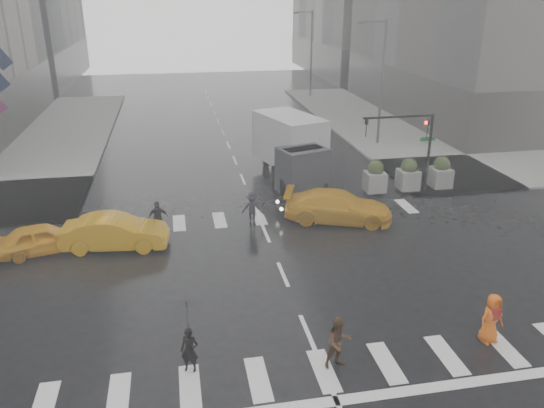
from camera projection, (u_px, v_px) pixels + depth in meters
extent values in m
plane|color=black|center=(283.00, 274.00, 21.44)|extent=(120.00, 120.00, 0.00)
cube|color=gray|center=(484.00, 140.00, 40.76)|extent=(35.00, 35.00, 0.15)
cube|color=#2C2A27|center=(524.00, 88.00, 50.28)|extent=(26.05, 26.05, 4.40)
cube|color=#2C2A27|center=(400.00, 55.00, 76.75)|extent=(26.05, 26.05, 4.40)
cylinder|color=black|center=(429.00, 153.00, 29.64)|extent=(0.16, 0.16, 4.50)
cylinder|color=black|center=(399.00, 117.00, 28.50)|extent=(4.00, 0.12, 0.12)
imported|color=black|center=(427.00, 128.00, 29.06)|extent=(0.16, 0.20, 1.00)
imported|color=black|center=(366.00, 127.00, 28.37)|extent=(0.16, 0.20, 1.00)
sphere|color=#FF190C|center=(426.00, 123.00, 28.93)|extent=(0.20, 0.20, 0.20)
cube|color=#0E6321|center=(428.00, 139.00, 29.63)|extent=(0.90, 0.03, 0.22)
cylinder|color=#59595B|center=(382.00, 84.00, 38.11)|extent=(0.20, 0.20, 9.00)
cylinder|color=#59595B|center=(374.00, 21.00, 36.36)|extent=(1.80, 0.12, 0.12)
cube|color=#59595B|center=(362.00, 23.00, 36.24)|extent=(0.50, 0.22, 0.15)
cylinder|color=#59595B|center=(311.00, 55.00, 56.36)|extent=(0.20, 0.20, 9.00)
cylinder|color=#59595B|center=(304.00, 12.00, 54.61)|extent=(1.80, 0.12, 0.12)
cube|color=#59595B|center=(295.00, 13.00, 54.50)|extent=(0.50, 0.22, 0.15)
cube|color=gray|center=(375.00, 182.00, 29.88)|extent=(1.10, 1.10, 1.10)
sphere|color=black|center=(376.00, 168.00, 29.58)|extent=(0.90, 0.90, 0.90)
cube|color=gray|center=(408.00, 179.00, 30.22)|extent=(1.10, 1.10, 1.10)
sphere|color=black|center=(409.00, 166.00, 29.93)|extent=(0.90, 0.90, 0.90)
cube|color=gray|center=(440.00, 177.00, 30.57)|extent=(1.10, 1.10, 1.10)
sphere|color=black|center=(442.00, 164.00, 30.27)|extent=(0.90, 0.90, 0.90)
cube|color=#0F1839|center=(0.00, 58.00, 34.68)|extent=(1.54, 0.02, 1.66)
imported|color=black|center=(190.00, 350.00, 15.71)|extent=(0.62, 0.51, 1.47)
imported|color=black|center=(187.00, 314.00, 15.24)|extent=(1.23, 1.24, 0.88)
imported|color=#422917|center=(339.00, 342.00, 15.88)|extent=(0.91, 0.76, 1.68)
imported|color=orange|center=(491.00, 318.00, 17.02)|extent=(0.91, 0.66, 1.72)
cube|color=maroon|center=(496.00, 314.00, 16.75)|extent=(0.30, 0.20, 0.40)
imported|color=black|center=(158.00, 217.00, 24.85)|extent=(1.00, 0.68, 1.60)
imported|color=black|center=(252.00, 208.00, 25.80)|extent=(1.20, 0.89, 1.66)
imported|color=orange|center=(43.00, 238.00, 23.08)|extent=(4.11, 2.52, 1.31)
imported|color=orange|center=(115.00, 232.00, 23.40)|extent=(4.77, 2.13, 1.52)
imported|color=orange|center=(338.00, 206.00, 26.22)|extent=(5.12, 3.57, 1.54)
cube|color=#BABABC|center=(289.00, 139.00, 32.55)|extent=(2.63, 5.03, 2.95)
cube|color=#2A2B2F|center=(303.00, 170.00, 29.68)|extent=(2.52, 1.97, 2.52)
cube|color=black|center=(303.00, 157.00, 29.40)|extent=(2.19, 0.98, 0.98)
cylinder|color=black|center=(283.00, 187.00, 29.61)|extent=(0.31, 0.98, 0.98)
cylinder|color=black|center=(323.00, 185.00, 30.00)|extent=(0.31, 0.98, 0.98)
cylinder|color=black|center=(275.00, 174.00, 31.80)|extent=(0.31, 0.98, 0.98)
cylinder|color=black|center=(312.00, 172.00, 32.20)|extent=(0.31, 0.98, 0.98)
cylinder|color=black|center=(266.00, 159.00, 34.60)|extent=(0.31, 0.98, 0.98)
cylinder|color=black|center=(300.00, 157.00, 35.00)|extent=(0.31, 0.98, 0.98)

